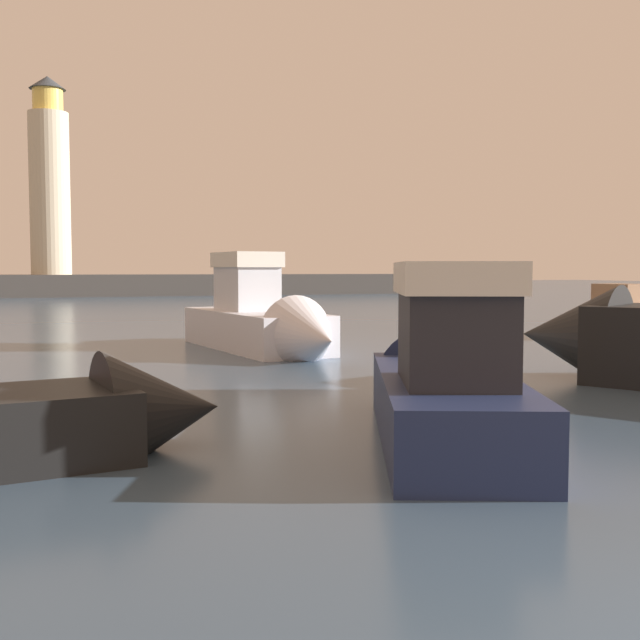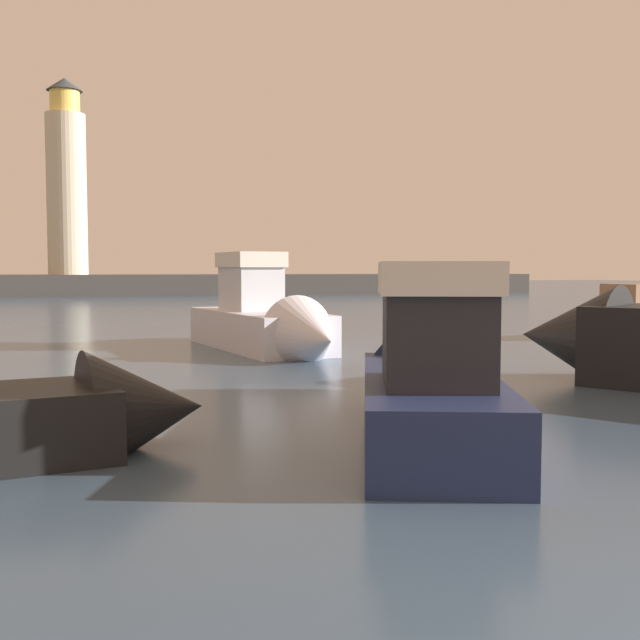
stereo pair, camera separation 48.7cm
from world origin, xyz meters
name	(u,v)px [view 2 (the right image)]	position (x,y,z in m)	size (l,w,h in m)	color
ground_plane	(167,319)	(0.00, 33.92, 0.00)	(220.00, 220.00, 0.00)	#384C60
breakwater	(124,285)	(0.00, 67.83, 0.95)	(79.59, 6.13, 1.89)	#423F3D
lighthouse	(66,182)	(-4.73, 67.83, 9.92)	(3.37, 3.37, 16.94)	beige
motorboat_2	(426,380)	(0.70, 7.46, 0.74)	(3.96, 6.74, 2.75)	#1E284C
motorboat_3	(271,323)	(1.19, 18.47, 0.82)	(3.30, 8.14, 3.28)	silver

